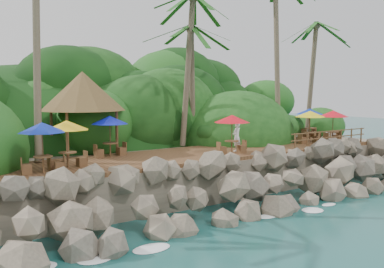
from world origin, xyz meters
TOP-DOWN VIEW (x-y plane):
  - ground at (0.00, 0.00)m, footprint 140.00×140.00m
  - land_base at (0.00, 16.00)m, footprint 32.00×25.20m
  - jungle_hill at (0.00, 23.50)m, footprint 44.80×28.00m
  - seawall at (0.00, 2.00)m, footprint 29.00×4.00m
  - terrace at (0.00, 6.00)m, footprint 26.00×5.00m
  - jungle_foliage at (0.00, 15.00)m, footprint 44.00×16.00m
  - foam_line at (0.00, 0.30)m, footprint 25.20×0.80m
  - palapa at (-4.87, 9.79)m, footprint 4.75×4.75m
  - dining_clusters at (0.81, 6.12)m, footprint 25.61×4.98m
  - railing at (9.12, 3.65)m, footprint 7.20×0.10m
  - waiter at (2.64, 5.25)m, footprint 0.73×0.60m

SIDE VIEW (x-z plane):
  - ground at x=0.00m, z-range 0.00..0.00m
  - jungle_hill at x=0.00m, z-range -7.70..7.70m
  - jungle_foliage at x=0.00m, z-range -6.00..6.00m
  - foam_line at x=0.00m, z-range 0.00..0.06m
  - land_base at x=0.00m, z-range 0.00..2.10m
  - seawall at x=0.00m, z-range 0.00..2.30m
  - terrace at x=0.00m, z-range 2.10..2.30m
  - railing at x=9.12m, z-range 2.41..3.41m
  - waiter at x=2.64m, z-range 2.30..4.02m
  - dining_clusters at x=0.81m, z-range 3.02..5.20m
  - palapa at x=-4.87m, z-range 3.49..8.09m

